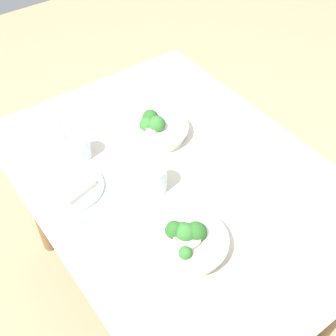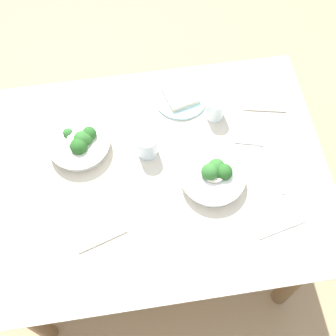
{
  "view_description": "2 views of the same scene",
  "coord_description": "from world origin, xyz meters",
  "px_view_note": "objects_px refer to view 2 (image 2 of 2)",
  "views": [
    {
      "loc": [
        -0.81,
        0.64,
        1.87
      ],
      "look_at": [
        0.04,
        0.01,
        0.76
      ],
      "focal_mm": 47.45,
      "sensor_mm": 36.0,
      "label": 1
    },
    {
      "loc": [
        -0.06,
        -0.78,
        2.28
      ],
      "look_at": [
        0.06,
        0.01,
        0.76
      ],
      "focal_mm": 49.83,
      "sensor_mm": 36.0,
      "label": 2
    }
  ],
  "objects_px": {
    "water_glass_side": "(148,145)",
    "fork_by_near_bowl": "(284,184)",
    "fork_by_far_bowl": "(250,143)",
    "napkin_folded_upper": "(264,94)",
    "bread_side_plate": "(181,97)",
    "table_knife_left": "(282,229)",
    "napkin_folded_lower": "(95,224)",
    "water_glass_center": "(215,109)",
    "broccoli_bowl_far": "(80,143)",
    "table_knife_right": "(237,80)",
    "broccoli_bowl_near": "(214,176)"
  },
  "relations": [
    {
      "from": "water_glass_side",
      "to": "fork_by_near_bowl",
      "type": "bearing_deg",
      "value": -23.94
    },
    {
      "from": "fork_by_far_bowl",
      "to": "napkin_folded_upper",
      "type": "height_order",
      "value": "napkin_folded_upper"
    },
    {
      "from": "bread_side_plate",
      "to": "table_knife_left",
      "type": "distance_m",
      "value": 0.66
    },
    {
      "from": "fork_by_far_bowl",
      "to": "fork_by_near_bowl",
      "type": "distance_m",
      "value": 0.2
    },
    {
      "from": "napkin_folded_upper",
      "to": "napkin_folded_lower",
      "type": "height_order",
      "value": "same"
    },
    {
      "from": "fork_by_far_bowl",
      "to": "fork_by_near_bowl",
      "type": "height_order",
      "value": "same"
    },
    {
      "from": "fork_by_near_bowl",
      "to": "water_glass_center",
      "type": "bearing_deg",
      "value": -131.49
    },
    {
      "from": "fork_by_near_bowl",
      "to": "broccoli_bowl_far",
      "type": "bearing_deg",
      "value": -91.39
    },
    {
      "from": "water_glass_side",
      "to": "table_knife_left",
      "type": "distance_m",
      "value": 0.56
    },
    {
      "from": "water_glass_center",
      "to": "table_knife_left",
      "type": "distance_m",
      "value": 0.52
    },
    {
      "from": "bread_side_plate",
      "to": "napkin_folded_lower",
      "type": "distance_m",
      "value": 0.62
    },
    {
      "from": "water_glass_side",
      "to": "fork_by_near_bowl",
      "type": "xyz_separation_m",
      "value": [
        0.47,
        -0.21,
        -0.05
      ]
    },
    {
      "from": "table_knife_right",
      "to": "water_glass_center",
      "type": "bearing_deg",
      "value": 123.03
    },
    {
      "from": "broccoli_bowl_far",
      "to": "water_glass_side",
      "type": "height_order",
      "value": "water_glass_side"
    },
    {
      "from": "water_glass_center",
      "to": "broccoli_bowl_far",
      "type": "bearing_deg",
      "value": -172.49
    },
    {
      "from": "fork_by_near_bowl",
      "to": "table_knife_left",
      "type": "xyz_separation_m",
      "value": [
        -0.05,
        -0.17,
        -0.0
      ]
    },
    {
      "from": "broccoli_bowl_near",
      "to": "napkin_folded_lower",
      "type": "xyz_separation_m",
      "value": [
        -0.44,
        -0.11,
        -0.03
      ]
    },
    {
      "from": "broccoli_bowl_near",
      "to": "napkin_folded_upper",
      "type": "distance_m",
      "value": 0.44
    },
    {
      "from": "fork_by_near_bowl",
      "to": "table_knife_right",
      "type": "height_order",
      "value": "same"
    },
    {
      "from": "napkin_folded_lower",
      "to": "table_knife_right",
      "type": "bearing_deg",
      "value": 40.57
    },
    {
      "from": "water_glass_center",
      "to": "table_knife_right",
      "type": "height_order",
      "value": "water_glass_center"
    },
    {
      "from": "table_knife_right",
      "to": "napkin_folded_lower",
      "type": "height_order",
      "value": "napkin_folded_lower"
    },
    {
      "from": "bread_side_plate",
      "to": "fork_by_far_bowl",
      "type": "relative_size",
      "value": 1.99
    },
    {
      "from": "bread_side_plate",
      "to": "napkin_folded_upper",
      "type": "xyz_separation_m",
      "value": [
        0.34,
        -0.03,
        -0.01
      ]
    },
    {
      "from": "napkin_folded_upper",
      "to": "napkin_folded_lower",
      "type": "relative_size",
      "value": 0.95
    },
    {
      "from": "broccoli_bowl_near",
      "to": "water_glass_side",
      "type": "bearing_deg",
      "value": 144.94
    },
    {
      "from": "napkin_folded_lower",
      "to": "broccoli_bowl_far",
      "type": "bearing_deg",
      "value": 94.8
    },
    {
      "from": "napkin_folded_upper",
      "to": "water_glass_side",
      "type": "bearing_deg",
      "value": -158.84
    },
    {
      "from": "napkin_folded_upper",
      "to": "broccoli_bowl_near",
      "type": "bearing_deg",
      "value": -128.87
    },
    {
      "from": "fork_by_near_bowl",
      "to": "table_knife_left",
      "type": "relative_size",
      "value": 0.51
    },
    {
      "from": "table_knife_left",
      "to": "napkin_folded_upper",
      "type": "bearing_deg",
      "value": -110.81
    },
    {
      "from": "bread_side_plate",
      "to": "table_knife_right",
      "type": "relative_size",
      "value": 1.14
    },
    {
      "from": "broccoli_bowl_far",
      "to": "fork_by_far_bowl",
      "type": "height_order",
      "value": "broccoli_bowl_far"
    },
    {
      "from": "broccoli_bowl_far",
      "to": "napkin_folded_lower",
      "type": "xyz_separation_m",
      "value": [
        0.03,
        -0.32,
        -0.03
      ]
    },
    {
      "from": "water_glass_side",
      "to": "fork_by_far_bowl",
      "type": "distance_m",
      "value": 0.39
    },
    {
      "from": "fork_by_far_bowl",
      "to": "napkin_folded_lower",
      "type": "xyz_separation_m",
      "value": [
        -0.61,
        -0.24,
        0.0
      ]
    },
    {
      "from": "bread_side_plate",
      "to": "napkin_folded_lower",
      "type": "relative_size",
      "value": 1.21
    },
    {
      "from": "broccoli_bowl_far",
      "to": "napkin_folded_upper",
      "type": "height_order",
      "value": "broccoli_bowl_far"
    },
    {
      "from": "broccoli_bowl_far",
      "to": "table_knife_left",
      "type": "bearing_deg",
      "value": -33.14
    },
    {
      "from": "water_glass_center",
      "to": "napkin_folded_upper",
      "type": "relative_size",
      "value": 0.53
    },
    {
      "from": "fork_by_near_bowl",
      "to": "table_knife_left",
      "type": "height_order",
      "value": "same"
    },
    {
      "from": "broccoli_bowl_near",
      "to": "broccoli_bowl_far",
      "type": "bearing_deg",
      "value": 155.85
    },
    {
      "from": "bread_side_plate",
      "to": "water_glass_center",
      "type": "relative_size",
      "value": 2.42
    },
    {
      "from": "table_knife_left",
      "to": "napkin_folded_upper",
      "type": "distance_m",
      "value": 0.58
    },
    {
      "from": "bread_side_plate",
      "to": "fork_by_near_bowl",
      "type": "distance_m",
      "value": 0.53
    },
    {
      "from": "broccoli_bowl_far",
      "to": "broccoli_bowl_near",
      "type": "height_order",
      "value": "broccoli_bowl_near"
    },
    {
      "from": "broccoli_bowl_far",
      "to": "table_knife_left",
      "type": "height_order",
      "value": "broccoli_bowl_far"
    },
    {
      "from": "broccoli_bowl_near",
      "to": "table_knife_right",
      "type": "height_order",
      "value": "broccoli_bowl_near"
    },
    {
      "from": "bread_side_plate",
      "to": "napkin_folded_upper",
      "type": "distance_m",
      "value": 0.34
    },
    {
      "from": "bread_side_plate",
      "to": "water_glass_center",
      "type": "xyz_separation_m",
      "value": [
        0.12,
        -0.1,
        0.03
      ]
    }
  ]
}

